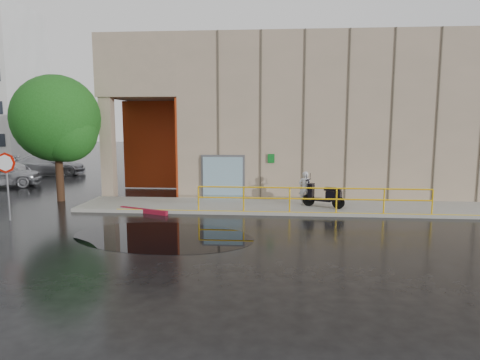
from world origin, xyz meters
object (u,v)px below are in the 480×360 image
Objects in this scene: red_curb at (143,211)px; scooter at (324,189)px; stop_sign at (6,171)px; tree_near at (59,122)px; car_c at (49,165)px; person at (305,188)px.

scooter is at bearing 7.71° from red_curb.
red_curb is (4.82, 1.75, -1.85)m from stop_sign.
stop_sign is 0.44× the size of tree_near.
tree_near is at bearing -161.88° from car_c.
red_curb is at bearing -26.09° from tree_near.
red_curb is at bearing 18.83° from person.
scooter is at bearing 156.44° from person.
person is 0.91m from scooter.
stop_sign reaches higher than scooter.
tree_near is (-11.56, 0.80, 2.90)m from person.
scooter is 0.31× the size of tree_near.
person is at bearing -3.94° from tree_near.
car_c is at bearing -23.85° from person.
tree_near is (0.14, 4.04, 1.87)m from stop_sign.
car_c is at bearing 173.27° from scooter.
car_c is 0.82× the size of tree_near.
scooter is 0.79× the size of red_curb.
stop_sign is at bearing -170.73° from car_c.
stop_sign is at bearing 22.07° from person.
stop_sign reaches higher than person.
car_c is (-18.17, 10.66, -0.25)m from scooter.
person reaches higher than car_c.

